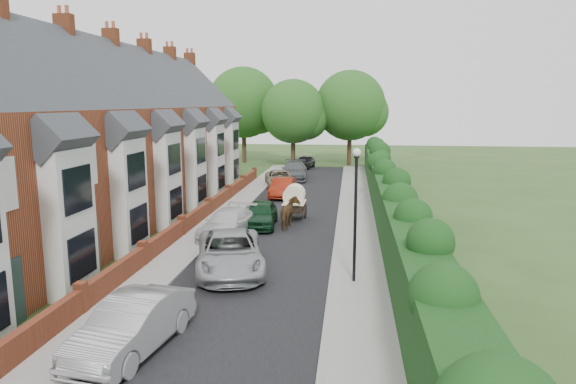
# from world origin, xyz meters

# --- Properties ---
(ground) EXTENTS (140.00, 140.00, 0.00)m
(ground) POSITION_xyz_m (0.00, 0.00, 0.00)
(ground) COLOR #2D4C1E
(ground) RESTS_ON ground
(road) EXTENTS (6.00, 58.00, 0.02)m
(road) POSITION_xyz_m (-0.50, 11.00, 0.01)
(road) COLOR black
(road) RESTS_ON ground
(pavement_hedge_side) EXTENTS (2.20, 58.00, 0.12)m
(pavement_hedge_side) POSITION_xyz_m (3.60, 11.00, 0.06)
(pavement_hedge_side) COLOR #9B9893
(pavement_hedge_side) RESTS_ON ground
(pavement_house_side) EXTENTS (1.70, 58.00, 0.12)m
(pavement_house_side) POSITION_xyz_m (-4.35, 11.00, 0.06)
(pavement_house_side) COLOR #9B9893
(pavement_house_side) RESTS_ON ground
(kerb_hedge_side) EXTENTS (0.18, 58.00, 0.13)m
(kerb_hedge_side) POSITION_xyz_m (2.55, 11.00, 0.07)
(kerb_hedge_side) COLOR #969691
(kerb_hedge_side) RESTS_ON ground
(kerb_house_side) EXTENTS (0.18, 58.00, 0.13)m
(kerb_house_side) POSITION_xyz_m (-3.55, 11.00, 0.07)
(kerb_house_side) COLOR #969691
(kerb_house_side) RESTS_ON ground
(hedge) EXTENTS (2.10, 58.00, 2.85)m
(hedge) POSITION_xyz_m (5.40, 11.00, 1.60)
(hedge) COLOR #113512
(hedge) RESTS_ON ground
(terrace_row) EXTENTS (9.05, 40.50, 11.50)m
(terrace_row) POSITION_xyz_m (-10.87, 9.98, 4.47)
(terrace_row) COLOR #974226
(terrace_row) RESTS_ON ground
(garden_wall_row) EXTENTS (0.35, 40.35, 1.10)m
(garden_wall_row) POSITION_xyz_m (-5.35, 10.00, 0.46)
(garden_wall_row) COLOR brown
(garden_wall_row) RESTS_ON ground
(lamppost) EXTENTS (0.32, 0.32, 5.16)m
(lamppost) POSITION_xyz_m (3.40, 4.00, 3.30)
(lamppost) COLOR black
(lamppost) RESTS_ON ground
(tree_far_left) EXTENTS (7.14, 6.80, 9.29)m
(tree_far_left) POSITION_xyz_m (-2.65, 40.08, 5.71)
(tree_far_left) COLOR #332316
(tree_far_left) RESTS_ON ground
(tree_far_right) EXTENTS (7.98, 7.60, 10.31)m
(tree_far_right) POSITION_xyz_m (3.39, 42.08, 6.31)
(tree_far_right) COLOR #332316
(tree_far_right) RESTS_ON ground
(tree_far_back) EXTENTS (8.40, 8.00, 10.82)m
(tree_far_back) POSITION_xyz_m (-8.59, 43.08, 6.62)
(tree_far_back) COLOR #332316
(tree_far_back) RESTS_ON ground
(car_silver_a) EXTENTS (2.29, 4.80, 1.52)m
(car_silver_a) POSITION_xyz_m (-2.67, -2.13, 0.76)
(car_silver_a) COLOR #A5A5A9
(car_silver_a) RESTS_ON ground
(car_silver_b) EXTENTS (3.95, 6.15, 1.58)m
(car_silver_b) POSITION_xyz_m (-1.60, 4.87, 0.79)
(car_silver_b) COLOR #A0A3A7
(car_silver_b) RESTS_ON ground
(car_white) EXTENTS (2.63, 5.03, 1.39)m
(car_white) POSITION_xyz_m (-3.00, 10.23, 0.70)
(car_white) COLOR silver
(car_white) RESTS_ON ground
(car_green) EXTENTS (1.96, 4.28, 1.42)m
(car_green) POSITION_xyz_m (-1.69, 12.60, 0.71)
(car_green) COLOR #0F3219
(car_green) RESTS_ON ground
(car_red) EXTENTS (1.62, 4.26, 1.39)m
(car_red) POSITION_xyz_m (-1.69, 21.80, 0.69)
(car_red) COLOR maroon
(car_red) RESTS_ON ground
(car_beige) EXTENTS (3.22, 5.13, 1.32)m
(car_beige) POSITION_xyz_m (-2.57, 26.45, 0.66)
(car_beige) COLOR gray
(car_beige) RESTS_ON ground
(car_grey) EXTENTS (2.60, 5.66, 1.60)m
(car_grey) POSITION_xyz_m (-1.83, 30.51, 0.80)
(car_grey) COLOR #52565A
(car_grey) RESTS_ON ground
(car_black) EXTENTS (2.21, 4.18, 1.36)m
(car_black) POSITION_xyz_m (-1.60, 38.60, 0.68)
(car_black) COLOR black
(car_black) RESTS_ON ground
(horse) EXTENTS (0.99, 2.03, 1.68)m
(horse) POSITION_xyz_m (-0.04, 12.36, 0.84)
(horse) COLOR #50381D
(horse) RESTS_ON ground
(horse_cart) EXTENTS (1.31, 2.90, 2.09)m
(horse_cart) POSITION_xyz_m (-0.04, 14.51, 1.20)
(horse_cart) COLOR black
(horse_cart) RESTS_ON ground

